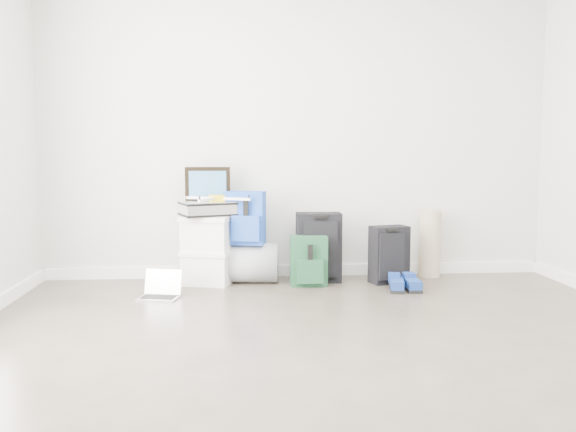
{
  "coord_description": "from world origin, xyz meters",
  "views": [
    {
      "loc": [
        -0.54,
        -2.93,
        1.12
      ],
      "look_at": [
        -0.14,
        1.9,
        0.61
      ],
      "focal_mm": 38.0,
      "sensor_mm": 36.0,
      "label": 1
    }
  ],
  "objects": [
    {
      "name": "ground",
      "position": [
        0.0,
        0.0,
        0.0
      ],
      "size": [
        5.0,
        5.0,
        0.0
      ],
      "primitive_type": "plane",
      "color": "#392F29",
      "rests_on": "ground"
    },
    {
      "name": "carry_on",
      "position": [
        0.75,
        2.12,
        0.25
      ],
      "size": [
        0.35,
        0.27,
        0.49
      ],
      "rotation": [
        0.0,
        0.0,
        0.26
      ],
      "color": "black",
      "rests_on": "ground"
    },
    {
      "name": "shoes",
      "position": [
        0.81,
        1.84,
        0.05
      ],
      "size": [
        0.27,
        0.3,
        0.09
      ],
      "rotation": [
        0.0,
        0.0,
        -0.14
      ],
      "color": "black",
      "rests_on": "ground"
    },
    {
      "name": "boxes_stack",
      "position": [
        -0.79,
        2.23,
        0.29
      ],
      "size": [
        0.48,
        0.43,
        0.58
      ],
      "rotation": [
        0.0,
        0.0,
        -0.29
      ],
      "color": "white",
      "rests_on": "ground"
    },
    {
      "name": "briefcase",
      "position": [
        -0.79,
        2.23,
        0.64
      ],
      "size": [
        0.51,
        0.44,
        0.12
      ],
      "primitive_type": "cube",
      "rotation": [
        0.0,
        0.0,
        0.34
      ],
      "color": "#B2B2B7",
      "rests_on": "boxes_stack"
    },
    {
      "name": "drone",
      "position": [
        -0.71,
        2.21,
        0.73
      ],
      "size": [
        0.56,
        0.56,
        0.05
      ],
      "rotation": [
        0.0,
        0.0,
        0.34
      ],
      "color": "yellow",
      "rests_on": "briefcase"
    },
    {
      "name": "painting",
      "position": [
        -0.79,
        2.32,
        0.85
      ],
      "size": [
        0.38,
        0.04,
        0.29
      ],
      "rotation": [
        0.0,
        0.0,
        -0.03
      ],
      "color": "black",
      "rests_on": "briefcase"
    },
    {
      "name": "large_suitcase",
      "position": [
        0.16,
        2.24,
        0.3
      ],
      "size": [
        0.39,
        0.26,
        0.6
      ],
      "rotation": [
        0.0,
        0.0,
        -0.03
      ],
      "color": "black",
      "rests_on": "ground"
    },
    {
      "name": "blue_backpack",
      "position": [
        -0.47,
        2.23,
        0.55
      ],
      "size": [
        0.35,
        0.29,
        0.45
      ],
      "rotation": [
        0.0,
        0.0,
        -0.21
      ],
      "color": "#172E98",
      "rests_on": "duffel_bag"
    },
    {
      "name": "room_envelope",
      "position": [
        0.0,
        0.02,
        1.72
      ],
      "size": [
        4.52,
        5.02,
        2.71
      ],
      "color": "silver",
      "rests_on": "ground"
    },
    {
      "name": "laptop",
      "position": [
        -1.14,
        1.75,
        0.05
      ],
      "size": [
        0.34,
        0.28,
        0.21
      ],
      "rotation": [
        0.0,
        0.0,
        -0.24
      ],
      "color": "silver",
      "rests_on": "ground"
    },
    {
      "name": "rolled_rug",
      "position": [
        1.19,
        2.37,
        0.3
      ],
      "size": [
        0.19,
        0.19,
        0.59
      ],
      "primitive_type": "cylinder",
      "color": "tan",
      "rests_on": "ground"
    },
    {
      "name": "duffel_bag",
      "position": [
        -0.47,
        2.26,
        0.17
      ],
      "size": [
        0.57,
        0.39,
        0.34
      ],
      "primitive_type": "cylinder",
      "rotation": [
        0.0,
        1.57,
        -0.09
      ],
      "color": "#9A9CA2",
      "rests_on": "ground"
    },
    {
      "name": "green_backpack",
      "position": [
        0.05,
        2.08,
        0.2
      ],
      "size": [
        0.3,
        0.22,
        0.42
      ],
      "rotation": [
        0.0,
        0.0,
        0.01
      ],
      "color": "#143924",
      "rests_on": "ground"
    }
  ]
}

